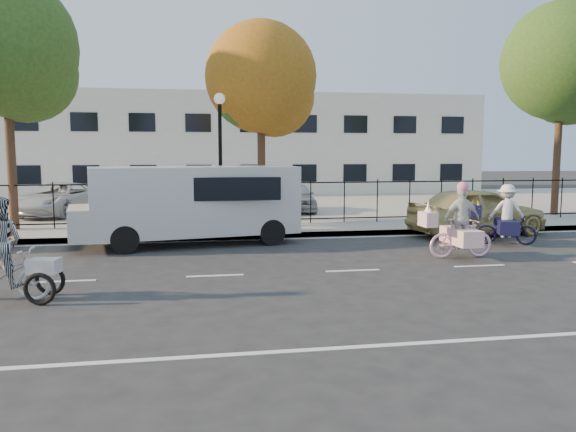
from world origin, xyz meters
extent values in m
plane|color=#333334|center=(0.00, 0.00, 0.00)|extent=(120.00, 120.00, 0.00)
cube|color=#A8A399|center=(0.00, 5.05, 0.07)|extent=(60.00, 0.10, 0.15)
cube|color=#A8A399|center=(0.00, 6.10, 0.07)|extent=(60.00, 2.20, 0.15)
cube|color=#A8A399|center=(0.00, 15.00, 0.07)|extent=(60.00, 15.60, 0.15)
cube|color=silver|center=(0.00, 25.00, 3.00)|extent=(34.00, 10.00, 6.00)
cylinder|color=black|center=(0.50, 6.80, 2.15)|extent=(0.12, 0.12, 4.00)
sphere|color=white|center=(0.50, 6.80, 4.30)|extent=(0.36, 0.36, 0.36)
cylinder|color=black|center=(-2.20, 6.80, 1.05)|extent=(0.06, 0.06, 1.80)
cylinder|color=black|center=(-1.50, 6.80, 1.05)|extent=(0.06, 0.06, 1.80)
cube|color=#59140F|center=(-1.85, 6.80, 1.65)|extent=(0.85, 0.04, 0.60)
imported|color=white|center=(-3.77, -1.29, 0.46)|extent=(1.83, 0.94, 0.92)
imported|color=white|center=(-3.77, -1.29, 1.02)|extent=(0.88, 0.75, 1.60)
torus|color=black|center=(-3.02, -1.80, 0.28)|extent=(0.57, 0.19, 0.57)
torus|color=black|center=(-3.02, -1.09, 0.28)|extent=(0.57, 0.19, 0.57)
cube|color=white|center=(-3.02, -1.44, 0.61)|extent=(0.57, 0.45, 0.25)
imported|color=#FCC0DB|center=(6.04, 1.02, 0.49)|extent=(1.63, 0.47, 0.98)
imported|color=silver|center=(6.04, 1.02, 0.99)|extent=(0.90, 0.38, 1.54)
cube|color=#FFC2C8|center=(5.16, 1.02, 0.98)|extent=(0.30, 0.54, 0.35)
cone|color=silver|center=(5.16, 1.02, 1.29)|extent=(0.12, 0.12, 0.31)
cube|color=#FFC2C8|center=(6.04, 1.02, 0.54)|extent=(0.55, 1.27, 0.39)
sphere|color=pink|center=(6.04, 1.02, 1.74)|extent=(0.27, 0.27, 0.27)
imported|color=black|center=(8.24, 2.67, 0.43)|extent=(1.72, 1.12, 0.85)
imported|color=silver|center=(8.24, 2.67, 0.95)|extent=(1.10, 0.87, 1.49)
cube|color=black|center=(7.45, 2.98, 0.95)|extent=(0.46, 0.59, 0.34)
cone|color=gold|center=(7.45, 3.15, 1.14)|extent=(0.11, 0.22, 0.31)
cone|color=gold|center=(7.45, 2.81, 1.14)|extent=(0.11, 0.22, 0.31)
cube|color=black|center=(8.24, 2.67, 0.52)|extent=(0.94, 1.34, 0.38)
cube|color=silver|center=(-0.37, 4.28, 1.25)|extent=(5.90, 3.02, 1.87)
cube|color=silver|center=(-3.44, 4.28, 0.73)|extent=(0.86, 2.09, 0.83)
cylinder|color=black|center=(-2.35, 3.36, 0.36)|extent=(0.76, 0.39, 0.73)
cylinder|color=black|center=(-2.35, 5.19, 0.36)|extent=(0.76, 0.39, 0.73)
cylinder|color=black|center=(1.61, 3.36, 0.36)|extent=(0.76, 0.39, 0.73)
cylinder|color=black|center=(1.61, 5.19, 0.36)|extent=(0.76, 0.39, 0.73)
imported|color=tan|center=(8.34, 4.50, 0.76)|extent=(4.74, 2.73, 1.52)
imported|color=black|center=(-2.52, 5.40, 1.00)|extent=(0.63, 0.42, 1.69)
imported|color=silver|center=(-5.55, 11.30, 0.78)|extent=(3.32, 4.93, 1.26)
imported|color=#4C4F54|center=(0.26, 9.83, 0.77)|extent=(1.74, 3.90, 1.24)
imported|color=#A5A7AD|center=(3.78, 11.11, 0.75)|extent=(1.54, 3.56, 1.20)
cylinder|color=#442D1D|center=(-6.02, 7.30, 2.56)|extent=(0.28, 0.28, 5.12)
sphere|color=#385B1E|center=(-6.02, 7.30, 5.85)|extent=(4.39, 4.39, 4.39)
sphere|color=#385B1E|center=(-5.52, 7.50, 5.12)|extent=(3.22, 3.22, 3.22)
cylinder|color=#442D1D|center=(2.02, 8.20, 2.28)|extent=(0.28, 0.28, 4.55)
sphere|color=#9F6219|center=(2.02, 8.20, 5.20)|extent=(3.90, 3.90, 3.90)
sphere|color=#9F6219|center=(2.52, 8.40, 4.55)|extent=(2.86, 2.86, 2.86)
cylinder|color=#442D1D|center=(13.63, 8.20, 2.65)|extent=(0.28, 0.28, 5.30)
sphere|color=#385B1E|center=(13.63, 8.20, 6.05)|extent=(4.54, 4.54, 4.54)
sphere|color=#385B1E|center=(14.13, 8.40, 5.30)|extent=(3.33, 3.33, 3.33)
camera|label=1|loc=(-0.47, -11.65, 2.58)|focal=35.00mm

